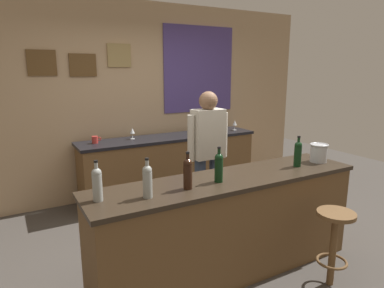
% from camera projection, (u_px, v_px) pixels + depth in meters
% --- Properties ---
extents(ground_plane, '(10.00, 10.00, 0.00)m').
position_uv_depth(ground_plane, '(205.00, 251.00, 3.56)').
color(ground_plane, '#423D38').
extents(back_wall, '(6.00, 0.09, 2.80)m').
position_uv_depth(back_wall, '(135.00, 100.00, 4.99)').
color(back_wall, tan).
rests_on(back_wall, ground_plane).
extents(bar_counter, '(2.57, 0.60, 0.92)m').
position_uv_depth(bar_counter, '(228.00, 225.00, 3.12)').
color(bar_counter, brown).
rests_on(bar_counter, ground_plane).
extents(side_counter, '(2.66, 0.56, 0.90)m').
position_uv_depth(side_counter, '(170.00, 166.00, 5.05)').
color(side_counter, brown).
rests_on(side_counter, ground_plane).
extents(bartender, '(0.52, 0.21, 1.62)m').
position_uv_depth(bartender, '(208.00, 151.00, 3.90)').
color(bartender, '#384766').
rests_on(bartender, ground_plane).
extents(bar_stool, '(0.32, 0.32, 0.68)m').
position_uv_depth(bar_stool, '(334.00, 236.00, 2.92)').
color(bar_stool, brown).
rests_on(bar_stool, ground_plane).
extents(wine_bottle_a, '(0.07, 0.07, 0.31)m').
position_uv_depth(wine_bottle_a, '(97.00, 183.00, 2.46)').
color(wine_bottle_a, '#999E99').
rests_on(wine_bottle_a, bar_counter).
extents(wine_bottle_b, '(0.07, 0.07, 0.31)m').
position_uv_depth(wine_bottle_b, '(147.00, 180.00, 2.52)').
color(wine_bottle_b, '#999E99').
rests_on(wine_bottle_b, bar_counter).
extents(wine_bottle_c, '(0.07, 0.07, 0.31)m').
position_uv_depth(wine_bottle_c, '(188.00, 173.00, 2.71)').
color(wine_bottle_c, black).
rests_on(wine_bottle_c, bar_counter).
extents(wine_bottle_d, '(0.07, 0.07, 0.31)m').
position_uv_depth(wine_bottle_d, '(219.00, 166.00, 2.87)').
color(wine_bottle_d, black).
rests_on(wine_bottle_d, bar_counter).
extents(wine_bottle_e, '(0.07, 0.07, 0.31)m').
position_uv_depth(wine_bottle_e, '(298.00, 153.00, 3.33)').
color(wine_bottle_e, black).
rests_on(wine_bottle_e, bar_counter).
extents(ice_bucket, '(0.19, 0.19, 0.19)m').
position_uv_depth(ice_bucket, '(319.00, 152.00, 3.51)').
color(ice_bucket, '#B7BABF').
rests_on(ice_bucket, bar_counter).
extents(wine_glass_a, '(0.07, 0.07, 0.16)m').
position_uv_depth(wine_glass_a, '(132.00, 131.00, 4.74)').
color(wine_glass_a, silver).
rests_on(wine_glass_a, side_counter).
extents(wine_glass_b, '(0.07, 0.07, 0.16)m').
position_uv_depth(wine_glass_b, '(206.00, 125.00, 5.28)').
color(wine_glass_b, silver).
rests_on(wine_glass_b, side_counter).
extents(wine_glass_c, '(0.07, 0.07, 0.16)m').
position_uv_depth(wine_glass_c, '(235.00, 123.00, 5.43)').
color(wine_glass_c, silver).
rests_on(wine_glass_c, side_counter).
extents(coffee_mug, '(0.13, 0.08, 0.09)m').
position_uv_depth(coffee_mug, '(95.00, 140.00, 4.48)').
color(coffee_mug, '#B2332D').
rests_on(coffee_mug, side_counter).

